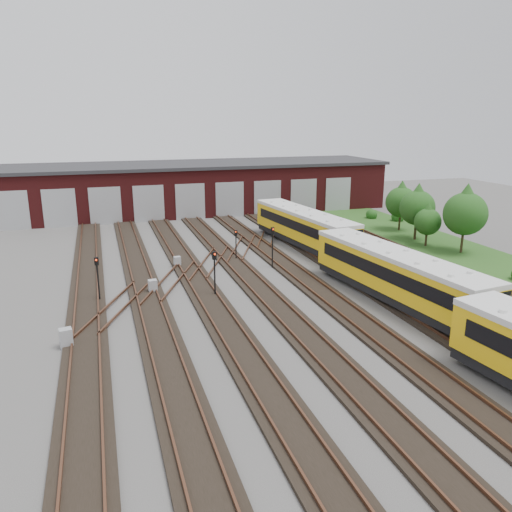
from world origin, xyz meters
name	(u,v)px	position (x,y,z in m)	size (l,w,h in m)	color
ground	(322,320)	(0.00, 0.00, 0.00)	(120.00, 120.00, 0.00)	#403E3B
track_network	(316,316)	(-0.17, 0.59, 0.11)	(30.40, 70.00, 0.33)	black
maintenance_shed	(197,187)	(-0.01, 39.97, 3.20)	(51.00, 12.50, 6.35)	#501415
grass_verge	(465,255)	(19.00, 10.00, 0.03)	(8.00, 55.00, 0.05)	#254A18
metro_train	(396,275)	(6.00, 1.41, 1.98)	(4.58, 47.77, 3.21)	black
signal_mast_0	(98,273)	(-13.16, 7.65, 2.03)	(0.28, 0.26, 3.15)	black
signal_mast_1	(215,268)	(-5.38, 6.26, 2.11)	(0.31, 0.29, 3.27)	black
signal_mast_2	(236,241)	(-1.52, 14.70, 1.76)	(0.28, 0.27, 2.72)	black
signal_mast_3	(272,242)	(0.78, 11.60, 2.21)	(0.30, 0.28, 3.47)	black
relay_cabinet_0	(66,338)	(-15.00, 0.77, 0.56)	(0.67, 0.56, 1.11)	#9D9FA2
relay_cabinet_1	(177,262)	(-6.79, 14.21, 0.45)	(0.54, 0.45, 0.90)	#9D9FA2
relay_cabinet_2	(153,287)	(-9.49, 8.25, 0.50)	(0.60, 0.50, 1.00)	#9D9FA2
relay_cabinet_3	(316,241)	(7.39, 17.41, 0.49)	(0.59, 0.49, 0.98)	#9D9FA2
relay_cabinet_4	(397,261)	(10.95, 8.74, 0.48)	(0.58, 0.48, 0.97)	#9D9FA2
tree_0	(401,198)	(19.03, 20.79, 3.58)	(3.37, 3.37, 5.58)	#322716
tree_1	(418,204)	(18.05, 16.44, 3.77)	(3.54, 3.54, 5.86)	#322716
tree_2	(466,209)	(19.08, 10.69, 4.18)	(3.92, 3.92, 6.50)	#322716
tree_3	(428,219)	(17.51, 13.86, 2.74)	(2.58, 2.58, 4.27)	#322716
bush_1	(372,213)	(19.56, 27.66, 0.69)	(1.39, 1.39, 1.39)	#1B4212
bush_2	(398,215)	(21.79, 25.31, 0.79)	(1.57, 1.57, 1.57)	#1B4212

